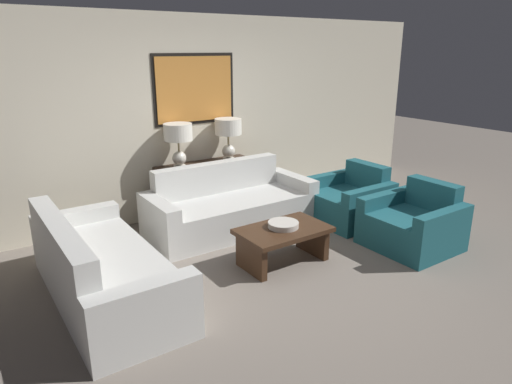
{
  "coord_description": "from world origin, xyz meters",
  "views": [
    {
      "loc": [
        -2.82,
        -3.22,
        2.22
      ],
      "look_at": [
        -0.01,
        0.87,
        0.65
      ],
      "focal_mm": 32.0,
      "sensor_mm": 36.0,
      "label": 1
    }
  ],
  "objects_px": {
    "couch_by_back_wall": "(230,208)",
    "armchair_near_back_wall": "(349,201)",
    "decorative_bowl": "(283,225)",
    "armchair_near_camera": "(413,225)",
    "console_table": "(206,189)",
    "table_lamp_left": "(178,137)",
    "table_lamp_right": "(228,131)",
    "coffee_table": "(283,238)",
    "couch_by_side": "(101,271)"
  },
  "relations": [
    {
      "from": "table_lamp_right",
      "to": "armchair_near_back_wall",
      "type": "bearing_deg",
      "value": -49.52
    },
    {
      "from": "table_lamp_left",
      "to": "armchair_near_back_wall",
      "type": "distance_m",
      "value": 2.4
    },
    {
      "from": "couch_by_back_wall",
      "to": "armchair_near_camera",
      "type": "xyz_separation_m",
      "value": [
        1.47,
        -1.67,
        -0.01
      ]
    },
    {
      "from": "table_lamp_right",
      "to": "armchair_near_camera",
      "type": "bearing_deg",
      "value": -64.68
    },
    {
      "from": "decorative_bowl",
      "to": "armchair_near_back_wall",
      "type": "distance_m",
      "value": 1.58
    },
    {
      "from": "decorative_bowl",
      "to": "armchair_near_camera",
      "type": "xyz_separation_m",
      "value": [
        1.49,
        -0.54,
        -0.16
      ]
    },
    {
      "from": "table_lamp_right",
      "to": "decorative_bowl",
      "type": "height_order",
      "value": "table_lamp_right"
    },
    {
      "from": "table_lamp_left",
      "to": "table_lamp_right",
      "type": "bearing_deg",
      "value": 0.0
    },
    {
      "from": "armchair_near_back_wall",
      "to": "console_table",
      "type": "bearing_deg",
      "value": 138.88
    },
    {
      "from": "console_table",
      "to": "table_lamp_right",
      "type": "xyz_separation_m",
      "value": [
        0.37,
        0.0,
        0.76
      ]
    },
    {
      "from": "couch_by_back_wall",
      "to": "table_lamp_left",
      "type": "bearing_deg",
      "value": 120.46
    },
    {
      "from": "console_table",
      "to": "armchair_near_back_wall",
      "type": "relative_size",
      "value": 1.46
    },
    {
      "from": "decorative_bowl",
      "to": "armchair_near_back_wall",
      "type": "relative_size",
      "value": 0.35
    },
    {
      "from": "armchair_near_back_wall",
      "to": "armchair_near_camera",
      "type": "distance_m",
      "value": 1.03
    },
    {
      "from": "console_table",
      "to": "armchair_near_camera",
      "type": "height_order",
      "value": "armchair_near_camera"
    },
    {
      "from": "table_lamp_right",
      "to": "couch_by_back_wall",
      "type": "height_order",
      "value": "table_lamp_right"
    },
    {
      "from": "couch_by_side",
      "to": "armchair_near_camera",
      "type": "bearing_deg",
      "value": -14.48
    },
    {
      "from": "couch_by_back_wall",
      "to": "armchair_near_back_wall",
      "type": "height_order",
      "value": "couch_by_back_wall"
    },
    {
      "from": "table_lamp_right",
      "to": "coffee_table",
      "type": "height_order",
      "value": "table_lamp_right"
    },
    {
      "from": "table_lamp_right",
      "to": "couch_by_back_wall",
      "type": "distance_m",
      "value": 1.13
    },
    {
      "from": "console_table",
      "to": "coffee_table",
      "type": "xyz_separation_m",
      "value": [
        -0.04,
        -1.79,
        -0.09
      ]
    },
    {
      "from": "console_table",
      "to": "table_lamp_right",
      "type": "bearing_deg",
      "value": 0.0
    },
    {
      "from": "coffee_table",
      "to": "armchair_near_camera",
      "type": "distance_m",
      "value": 1.59
    },
    {
      "from": "couch_by_side",
      "to": "decorative_bowl",
      "type": "height_order",
      "value": "couch_by_side"
    },
    {
      "from": "table_lamp_left",
      "to": "coffee_table",
      "type": "xyz_separation_m",
      "value": [
        0.33,
        -1.79,
        -0.85
      ]
    },
    {
      "from": "table_lamp_left",
      "to": "armchair_near_camera",
      "type": "height_order",
      "value": "table_lamp_left"
    },
    {
      "from": "table_lamp_left",
      "to": "coffee_table",
      "type": "bearing_deg",
      "value": -79.49
    },
    {
      "from": "couch_by_back_wall",
      "to": "armchair_near_camera",
      "type": "bearing_deg",
      "value": -48.77
    },
    {
      "from": "console_table",
      "to": "couch_by_back_wall",
      "type": "xyz_separation_m",
      "value": [
        0.0,
        -0.64,
        -0.09
      ]
    },
    {
      "from": "couch_by_side",
      "to": "armchair_near_back_wall",
      "type": "relative_size",
      "value": 2.31
    },
    {
      "from": "table_lamp_right",
      "to": "couch_by_back_wall",
      "type": "relative_size",
      "value": 0.26
    },
    {
      "from": "couch_by_back_wall",
      "to": "armchair_near_back_wall",
      "type": "distance_m",
      "value": 1.6
    },
    {
      "from": "console_table",
      "to": "decorative_bowl",
      "type": "relative_size",
      "value": 4.11
    },
    {
      "from": "couch_by_back_wall",
      "to": "armchair_near_back_wall",
      "type": "relative_size",
      "value": 2.31
    },
    {
      "from": "coffee_table",
      "to": "armchair_near_camera",
      "type": "height_order",
      "value": "armchair_near_camera"
    },
    {
      "from": "table_lamp_right",
      "to": "table_lamp_left",
      "type": "bearing_deg",
      "value": 180.0
    },
    {
      "from": "couch_by_back_wall",
      "to": "couch_by_side",
      "type": "xyz_separation_m",
      "value": [
        -1.87,
        -0.81,
        0.0
      ]
    },
    {
      "from": "coffee_table",
      "to": "couch_by_side",
      "type": "bearing_deg",
      "value": 169.25
    },
    {
      "from": "console_table",
      "to": "armchair_near_camera",
      "type": "xyz_separation_m",
      "value": [
        1.47,
        -2.31,
        -0.11
      ]
    },
    {
      "from": "console_table",
      "to": "table_lamp_right",
      "type": "relative_size",
      "value": 2.39
    },
    {
      "from": "console_table",
      "to": "couch_by_back_wall",
      "type": "distance_m",
      "value": 0.64
    },
    {
      "from": "console_table",
      "to": "armchair_near_back_wall",
      "type": "height_order",
      "value": "armchair_near_back_wall"
    },
    {
      "from": "table_lamp_right",
      "to": "armchair_near_camera",
      "type": "relative_size",
      "value": 0.61
    },
    {
      "from": "table_lamp_left",
      "to": "couch_by_back_wall",
      "type": "distance_m",
      "value": 1.13
    },
    {
      "from": "console_table",
      "to": "coffee_table",
      "type": "distance_m",
      "value": 1.8
    },
    {
      "from": "console_table",
      "to": "decorative_bowl",
      "type": "xyz_separation_m",
      "value": [
        -0.02,
        -1.77,
        0.06
      ]
    },
    {
      "from": "console_table",
      "to": "table_lamp_left",
      "type": "xyz_separation_m",
      "value": [
        -0.37,
        0.0,
        0.76
      ]
    },
    {
      "from": "couch_by_side",
      "to": "decorative_bowl",
      "type": "xyz_separation_m",
      "value": [
        1.85,
        -0.32,
        0.15
      ]
    },
    {
      "from": "table_lamp_left",
      "to": "couch_by_side",
      "type": "height_order",
      "value": "table_lamp_left"
    },
    {
      "from": "console_table",
      "to": "couch_by_back_wall",
      "type": "bearing_deg",
      "value": -90.0
    }
  ]
}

